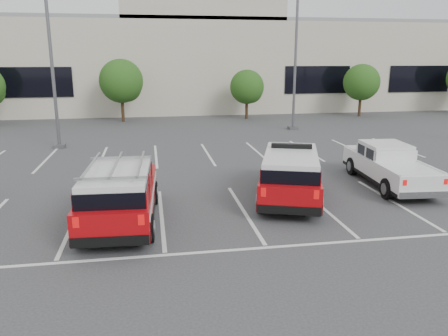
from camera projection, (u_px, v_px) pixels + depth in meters
The scene contains 11 objects.
ground at pixel (244, 212), 14.38m from camera, with size 120.00×120.00×0.00m, color #343437.
stall_markings at pixel (222, 176), 18.68m from camera, with size 23.00×15.00×0.01m, color silver.
convention_building at pixel (179, 60), 43.69m from camera, with size 60.00×16.99×13.20m.
tree_mid_left at pixel (122, 83), 33.89m from camera, with size 3.37×3.37×4.85m.
tree_mid_right at pixel (248, 88), 35.66m from camera, with size 2.77×2.77×3.99m.
tree_right at pixel (362, 84), 37.23m from camera, with size 3.07×3.07×4.42m.
light_pole_left at pixel (51, 53), 23.26m from camera, with size 0.90×0.60×10.24m.
light_pole_mid at pixel (296, 54), 29.54m from camera, with size 0.90×0.60×10.24m.
fire_chief_suv at pixel (290, 177), 15.60m from camera, with size 3.60×5.76×1.90m.
white_pickup at pixel (388, 169), 17.29m from camera, with size 2.21×5.37×1.61m.
ladder_suv at pixel (120, 198), 13.20m from camera, with size 2.25×5.17×2.00m.
Camera 1 is at (-2.95, -13.28, 4.94)m, focal length 35.00 mm.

